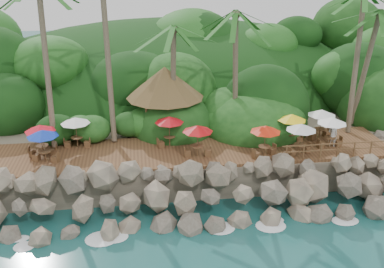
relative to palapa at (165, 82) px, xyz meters
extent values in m
plane|color=#19514F|center=(1.41, -9.91, -5.79)|extent=(140.00, 140.00, 0.00)
cube|color=gray|center=(1.41, 6.09, -4.74)|extent=(32.00, 25.20, 2.10)
ellipsoid|color=#143811|center=(1.41, 13.59, -5.79)|extent=(44.80, 28.00, 15.40)
cube|color=brown|center=(1.41, -3.91, -3.59)|extent=(26.00, 5.00, 0.20)
ellipsoid|color=white|center=(-7.59, -9.61, -5.76)|extent=(1.20, 0.80, 0.06)
ellipsoid|color=white|center=(-4.59, -9.61, -5.76)|extent=(1.20, 0.80, 0.06)
ellipsoid|color=white|center=(-1.59, -9.61, -5.76)|extent=(1.20, 0.80, 0.06)
ellipsoid|color=white|center=(1.41, -9.61, -5.76)|extent=(1.20, 0.80, 0.06)
ellipsoid|color=white|center=(4.41, -9.61, -5.76)|extent=(1.20, 0.80, 0.06)
ellipsoid|color=white|center=(7.41, -9.61, -5.76)|extent=(1.20, 0.80, 0.06)
ellipsoid|color=white|center=(10.41, -9.61, -5.76)|extent=(1.20, 0.80, 0.06)
cylinder|color=brown|center=(-7.56, -1.51, 1.70)|extent=(0.54, 2.37, 10.26)
cylinder|color=brown|center=(-3.74, -1.02, 2.48)|extent=(0.59, 2.31, 11.85)
cylinder|color=brown|center=(0.53, -0.61, 0.23)|extent=(0.62, 0.83, 7.46)
ellipsoid|color=#23601E|center=(0.53, -0.61, 3.96)|extent=(6.00, 6.00, 2.40)
cylinder|color=brown|center=(4.75, -1.12, 0.70)|extent=(0.82, 0.79, 8.40)
ellipsoid|color=#23601E|center=(4.75, -1.12, 4.90)|extent=(6.00, 6.00, 2.40)
cylinder|color=brown|center=(12.97, -1.87, 1.28)|extent=(0.78, 1.38, 9.52)
cylinder|color=brown|center=(14.10, -1.12, 0.67)|extent=(0.97, 1.36, 8.32)
ellipsoid|color=#23601E|center=(14.10, -1.12, 4.84)|extent=(6.00, 6.00, 2.40)
cylinder|color=brown|center=(-1.40, -1.40, -2.29)|extent=(0.16, 0.16, 2.40)
cylinder|color=brown|center=(1.40, -1.40, -2.29)|extent=(0.16, 0.16, 2.40)
cylinder|color=brown|center=(-1.40, 1.40, -2.29)|extent=(0.16, 0.16, 2.40)
cylinder|color=brown|center=(1.40, 1.40, -2.29)|extent=(0.16, 0.16, 2.40)
cone|color=brown|center=(0.00, 0.00, 0.01)|extent=(5.48, 5.48, 2.20)
cylinder|color=brown|center=(0.02, -3.11, -3.15)|extent=(0.07, 0.07, 0.67)
cylinder|color=brown|center=(0.02, -3.11, -2.81)|extent=(0.77, 0.77, 0.05)
cylinder|color=brown|center=(0.02, -3.11, -2.49)|extent=(0.05, 0.05, 2.00)
cone|color=red|center=(0.02, -3.11, -1.62)|extent=(1.91, 1.91, 0.41)
cube|color=brown|center=(-0.58, -3.33, -3.28)|extent=(0.49, 0.49, 0.42)
cube|color=brown|center=(0.62, -2.90, -3.28)|extent=(0.49, 0.49, 0.42)
cylinder|color=brown|center=(10.37, -3.09, -3.15)|extent=(0.07, 0.07, 0.67)
cylinder|color=brown|center=(10.37, -3.09, -2.81)|extent=(0.77, 0.77, 0.05)
cylinder|color=brown|center=(10.37, -3.09, -2.49)|extent=(0.05, 0.05, 2.00)
cone|color=white|center=(10.37, -3.09, -1.62)|extent=(1.91, 1.91, 0.41)
cube|color=brown|center=(9.78, -3.32, -3.28)|extent=(0.49, 0.49, 0.42)
cube|color=brown|center=(10.97, -2.86, -3.28)|extent=(0.49, 0.49, 0.42)
cylinder|color=brown|center=(5.76, -5.51, -3.15)|extent=(0.07, 0.07, 0.67)
cylinder|color=brown|center=(5.76, -5.51, -2.81)|extent=(0.77, 0.77, 0.05)
cylinder|color=brown|center=(5.76, -5.51, -2.49)|extent=(0.05, 0.05, 2.00)
cone|color=red|center=(5.76, -5.51, -1.62)|extent=(1.91, 1.91, 0.41)
cube|color=brown|center=(5.18, -5.77, -3.28)|extent=(0.50, 0.50, 0.42)
cube|color=brown|center=(6.34, -5.25, -3.28)|extent=(0.50, 0.50, 0.42)
cylinder|color=brown|center=(10.43, -4.63, -3.15)|extent=(0.07, 0.07, 0.67)
cylinder|color=brown|center=(10.43, -4.63, -2.81)|extent=(0.77, 0.77, 0.05)
cylinder|color=brown|center=(10.43, -4.63, -2.49)|extent=(0.05, 0.05, 2.00)
cone|color=white|center=(10.43, -4.63, -1.62)|extent=(1.91, 1.91, 0.41)
cube|color=brown|center=(9.80, -4.72, -3.28)|extent=(0.43, 0.43, 0.42)
cube|color=brown|center=(11.06, -4.55, -3.28)|extent=(0.43, 0.43, 0.42)
cylinder|color=brown|center=(-8.03, -3.58, -3.15)|extent=(0.07, 0.07, 0.67)
cylinder|color=brown|center=(-8.03, -3.58, -2.81)|extent=(0.77, 0.77, 0.05)
cylinder|color=brown|center=(-8.03, -3.58, -2.49)|extent=(0.05, 0.05, 2.00)
cone|color=red|center=(-8.03, -3.58, -1.62)|extent=(1.91, 1.91, 0.41)
cube|color=brown|center=(-8.66, -3.61, -3.28)|extent=(0.40, 0.40, 0.42)
cube|color=brown|center=(-7.39, -3.56, -3.28)|extent=(0.40, 0.40, 0.42)
cylinder|color=brown|center=(-7.72, -4.48, -3.15)|extent=(0.07, 0.07, 0.67)
cylinder|color=brown|center=(-7.72, -4.48, -2.81)|extent=(0.77, 0.77, 0.05)
cylinder|color=brown|center=(-7.72, -4.48, -2.49)|extent=(0.05, 0.05, 2.00)
cone|color=#0D2DAE|center=(-7.72, -4.48, -1.62)|extent=(1.91, 1.91, 0.41)
cube|color=brown|center=(-8.32, -4.28, -3.28)|extent=(0.49, 0.49, 0.42)
cube|color=brown|center=(-7.12, -4.69, -3.28)|extent=(0.49, 0.49, 0.42)
cylinder|color=brown|center=(8.06, -3.71, -3.15)|extent=(0.07, 0.07, 0.67)
cylinder|color=brown|center=(8.06, -3.71, -2.81)|extent=(0.77, 0.77, 0.05)
cylinder|color=brown|center=(8.06, -3.71, -2.49)|extent=(0.05, 0.05, 2.00)
cone|color=yellow|center=(8.06, -3.71, -1.62)|extent=(1.91, 1.91, 0.41)
cube|color=brown|center=(7.42, -3.69, -3.28)|extent=(0.39, 0.39, 0.42)
cube|color=brown|center=(8.69, -3.72, -3.28)|extent=(0.39, 0.39, 0.42)
cylinder|color=brown|center=(8.05, -5.51, -3.15)|extent=(0.07, 0.07, 0.67)
cylinder|color=brown|center=(8.05, -5.51, -2.81)|extent=(0.77, 0.77, 0.05)
cylinder|color=brown|center=(8.05, -5.51, -2.49)|extent=(0.05, 0.05, 2.00)
cone|color=silver|center=(8.05, -5.51, -1.62)|extent=(1.91, 1.91, 0.41)
cube|color=brown|center=(7.46, -5.76, -3.28)|extent=(0.50, 0.50, 0.42)
cube|color=brown|center=(8.63, -5.26, -3.28)|extent=(0.50, 0.50, 0.42)
cylinder|color=brown|center=(1.63, -4.92, -3.15)|extent=(0.07, 0.07, 0.67)
cylinder|color=brown|center=(1.63, -4.92, -2.81)|extent=(0.77, 0.77, 0.05)
cylinder|color=brown|center=(1.63, -4.92, -2.49)|extent=(0.05, 0.05, 2.00)
cone|color=#B90B0F|center=(1.63, -4.92, -1.62)|extent=(1.91, 1.91, 0.41)
cube|color=brown|center=(0.99, -4.89, -3.28)|extent=(0.40, 0.40, 0.42)
cube|color=brown|center=(2.27, -4.95, -3.28)|extent=(0.40, 0.40, 0.42)
cylinder|color=brown|center=(-6.01, -2.50, -3.15)|extent=(0.07, 0.07, 0.67)
cylinder|color=brown|center=(-6.01, -2.50, -2.81)|extent=(0.77, 0.77, 0.05)
cylinder|color=brown|center=(-6.01, -2.50, -2.49)|extent=(0.05, 0.05, 2.00)
cone|color=white|center=(-6.01, -2.50, -1.62)|extent=(1.91, 1.91, 0.41)
cube|color=brown|center=(-6.65, -2.47, -3.28)|extent=(0.40, 0.40, 0.42)
cube|color=brown|center=(-5.38, -2.53, -3.28)|extent=(0.40, 0.40, 0.42)
cylinder|color=brown|center=(6.94, -6.26, -2.99)|extent=(0.10, 0.10, 1.00)
cylinder|color=brown|center=(8.04, -6.26, -2.99)|extent=(0.10, 0.10, 1.00)
cylinder|color=brown|center=(9.14, -6.26, -2.99)|extent=(0.10, 0.10, 1.00)
cylinder|color=brown|center=(10.24, -6.26, -2.99)|extent=(0.10, 0.10, 1.00)
cylinder|color=brown|center=(11.34, -6.26, -2.99)|extent=(0.10, 0.10, 1.00)
cylinder|color=brown|center=(12.44, -6.26, -2.99)|extent=(0.10, 0.10, 1.00)
cube|color=brown|center=(10.24, -6.26, -2.54)|extent=(7.20, 0.06, 0.06)
cube|color=brown|center=(10.24, -6.26, -2.94)|extent=(7.20, 0.06, 0.06)
imported|color=white|center=(10.63, -4.55, -2.67)|extent=(0.65, 0.48, 1.64)
camera|label=1|loc=(-2.04, -30.44, 8.55)|focal=42.19mm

